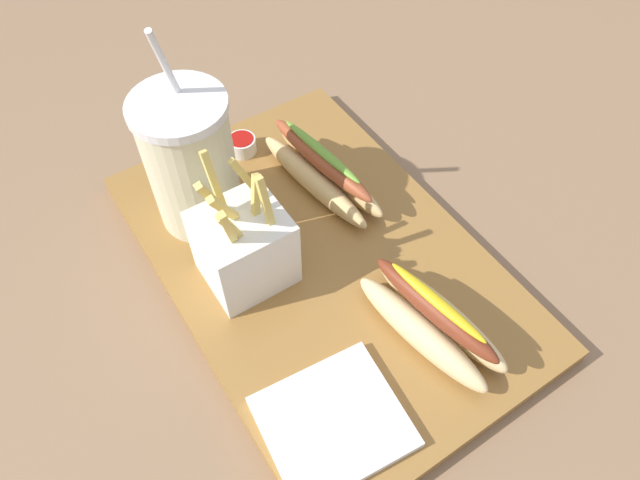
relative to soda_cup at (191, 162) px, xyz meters
The scene contains 8 objects.
ground_plane 0.19m from the soda_cup, 148.21° to the right, with size 2.40×2.40×0.02m, color #8C6B4C.
food_tray 0.18m from the soda_cup, 148.21° to the right, with size 0.49×0.32×0.02m, color olive.
soda_cup is the anchor object (origin of this frame).
fries_basket 0.11m from the soda_cup, behind, with size 0.08×0.09×0.16m.
hot_dog_1 0.30m from the soda_cup, 155.90° to the right, with size 0.17×0.08×0.06m.
hot_dog_2 0.16m from the soda_cup, 106.41° to the right, with size 0.19×0.07×0.06m.
ketchup_cup_1 0.13m from the soda_cup, 54.02° to the right, with size 0.04×0.04×0.02m.
napkin_stack 0.31m from the soda_cup, behind, with size 0.11×0.13×0.01m, color white.
Camera 1 is at (-0.32, 0.21, 0.55)m, focal length 32.60 mm.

